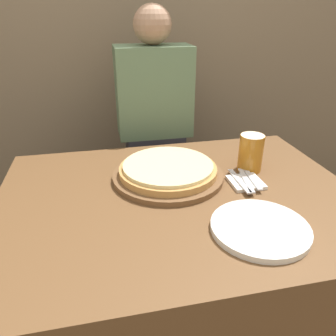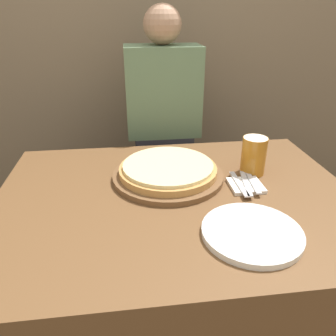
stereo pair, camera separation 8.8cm
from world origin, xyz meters
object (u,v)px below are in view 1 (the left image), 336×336
object	(u,v)px
pizza_on_board	(168,172)
beer_glass	(251,151)
spoon	(253,179)
dinner_plate	(260,228)
dinner_knife	(246,180)
diner_person	(155,147)
fork	(239,181)

from	to	relation	value
pizza_on_board	beer_glass	world-z (taller)	beer_glass
pizza_on_board	spoon	world-z (taller)	pizza_on_board
pizza_on_board	beer_glass	size ratio (longest dim) A/B	2.85
pizza_on_board	dinner_plate	distance (m)	0.40
beer_glass	dinner_knife	size ratio (longest dim) A/B	0.79
spoon	diner_person	size ratio (longest dim) A/B	0.11
dinner_plate	fork	world-z (taller)	dinner_plate
beer_glass	pizza_on_board	bearing A→B (deg)	-179.75
fork	beer_glass	bearing A→B (deg)	50.61
dinner_plate	spoon	distance (m)	0.28
dinner_knife	fork	bearing A→B (deg)	180.00
dinner_plate	diner_person	bearing A→B (deg)	98.89
diner_person	beer_glass	bearing A→B (deg)	-62.86
fork	spoon	size ratio (longest dim) A/B	1.17
dinner_knife	spoon	xyz separation A→B (m)	(0.03, 0.00, 0.00)
dinner_plate	diner_person	xyz separation A→B (m)	(-0.14, 0.89, -0.11)
spoon	pizza_on_board	bearing A→B (deg)	160.47
beer_glass	fork	world-z (taller)	beer_glass
fork	spoon	distance (m)	0.05
beer_glass	diner_person	world-z (taller)	diner_person
fork	dinner_knife	bearing A→B (deg)	0.00
fork	spoon	bearing A→B (deg)	0.00
beer_glass	spoon	bearing A→B (deg)	-108.05
pizza_on_board	fork	distance (m)	0.25
pizza_on_board	diner_person	xyz separation A→B (m)	(0.04, 0.53, -0.13)
beer_glass	spoon	xyz separation A→B (m)	(-0.03, -0.10, -0.06)
beer_glass	spoon	world-z (taller)	beer_glass
beer_glass	dinner_plate	size ratio (longest dim) A/B	0.51
beer_glass	diner_person	distance (m)	0.62
spoon	dinner_knife	bearing A→B (deg)	180.00
dinner_plate	fork	bearing A→B (deg)	79.20
pizza_on_board	beer_glass	xyz separation A→B (m)	(0.31, 0.00, 0.05)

